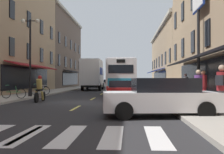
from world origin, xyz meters
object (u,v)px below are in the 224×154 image
at_px(transit_bus, 123,76).
at_px(pedestrian_rear, 186,85).
at_px(pedestrian_mid, 198,88).
at_px(pedestrian_far, 204,86).
at_px(sedan_mid, 102,83).
at_px(pedestrian_near, 222,88).
at_px(bicycle_near, 14,93).
at_px(bicycle_mid, 40,90).
at_px(box_truck, 93,75).
at_px(motorcycle_rider, 40,91).
at_px(street_lamp_twin, 30,54).
at_px(sedan_far, 161,97).
at_px(sedan_near, 122,90).
at_px(billboard_sign, 198,15).

distance_m(transit_bus, pedestrian_rear, 9.69).
bearing_deg(pedestrian_mid, pedestrian_far, 136.73).
distance_m(transit_bus, sedan_mid, 20.12).
distance_m(pedestrian_near, pedestrian_rear, 10.14).
height_order(bicycle_near, pedestrian_near, pedestrian_near).
bearing_deg(bicycle_mid, box_truck, 78.73).
height_order(motorcycle_rider, pedestrian_near, pedestrian_near).
height_order(bicycle_mid, street_lamp_twin, street_lamp_twin).
relative_size(sedan_far, bicycle_mid, 2.59).
distance_m(motorcycle_rider, pedestrian_rear, 10.18).
bearing_deg(bicycle_near, pedestrian_rear, 10.40).
bearing_deg(motorcycle_rider, pedestrian_far, -11.09).
relative_size(sedan_mid, pedestrian_far, 2.41).
xyz_separation_m(bicycle_mid, street_lamp_twin, (0.06, -2.50, 2.85)).
distance_m(pedestrian_far, pedestrian_rear, 5.04).
relative_size(pedestrian_near, pedestrian_far, 1.01).
bearing_deg(transit_bus, sedan_far, -84.22).
xyz_separation_m(sedan_near, sedan_mid, (-4.25, 29.19, 0.02)).
relative_size(billboard_sign, street_lamp_twin, 1.22).
bearing_deg(motorcycle_rider, pedestrian_mid, -26.40).
distance_m(sedan_near, bicycle_mid, 7.91).
distance_m(pedestrian_near, street_lamp_twin, 14.95).
distance_m(transit_bus, sedan_far, 18.17).
bearing_deg(pedestrian_near, motorcycle_rider, 176.96).
bearing_deg(street_lamp_twin, sedan_mid, 84.49).
relative_size(box_truck, bicycle_mid, 4.62).
bearing_deg(sedan_mid, box_truck, -90.37).
xyz_separation_m(transit_bus, pedestrian_mid, (3.76, -15.92, -0.70)).
xyz_separation_m(pedestrian_mid, pedestrian_rear, (0.96, 7.49, -0.01)).
bearing_deg(bicycle_near, motorcycle_rider, -25.31).
xyz_separation_m(sedan_far, bicycle_near, (-8.90, 7.45, -0.23)).
distance_m(billboard_sign, sedan_near, 6.97).
xyz_separation_m(billboard_sign, bicycle_near, (-12.13, 0.14, -5.00)).
distance_m(sedan_far, motorcycle_rider, 9.36).
distance_m(transit_bus, bicycle_mid, 9.07).
bearing_deg(billboard_sign, bicycle_near, 179.32).
height_order(sedan_far, pedestrian_rear, pedestrian_rear).
relative_size(bicycle_mid, pedestrian_rear, 1.02).
bearing_deg(pedestrian_near, box_truck, 142.16).
distance_m(box_truck, pedestrian_mid, 24.83).
bearing_deg(bicycle_near, pedestrian_near, -35.87).
bearing_deg(transit_bus, sedan_near, -88.95).
relative_size(transit_bus, pedestrian_rear, 7.20).
distance_m(box_truck, sedan_near, 17.70).
height_order(sedan_near, motorcycle_rider, motorcycle_rider).
bearing_deg(sedan_far, pedestrian_far, 58.42).
relative_size(sedan_near, bicycle_mid, 2.79).
relative_size(sedan_far, pedestrian_near, 2.48).
xyz_separation_m(pedestrian_near, street_lamp_twin, (-10.69, 10.20, 2.26)).
height_order(sedan_far, street_lamp_twin, street_lamp_twin).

